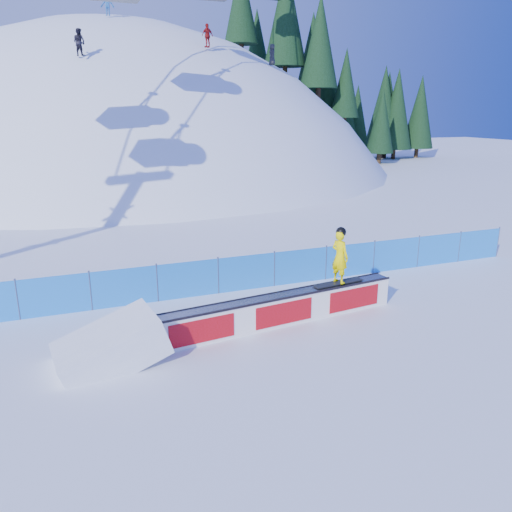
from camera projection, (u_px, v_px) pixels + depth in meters
name	position (u px, v px, depth m)	size (l,w,h in m)	color
ground	(307.00, 346.00, 12.84)	(160.00, 160.00, 0.00)	white
snow_hill	(132.00, 333.00, 55.50)	(64.00, 64.00, 64.00)	white
treeline	(354.00, 87.00, 56.34)	(26.30, 13.65, 18.46)	#352315
safety_fence	(247.00, 273.00, 16.70)	(22.05, 0.05, 1.30)	#1B7DE4
rail_box	(280.00, 310.00, 14.01)	(7.51, 1.39, 0.90)	white
snow_ramp	(112.00, 362.00, 12.03)	(2.46, 1.64, 0.92)	white
snowboarder	(340.00, 256.00, 14.54)	(1.66, 0.67, 1.71)	black
distant_skiers	(160.00, 31.00, 37.27)	(16.37, 9.71, 5.54)	black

